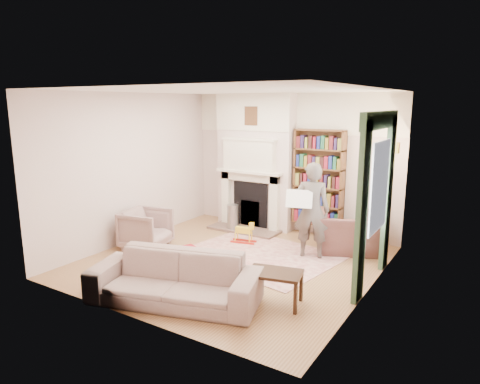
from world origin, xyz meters
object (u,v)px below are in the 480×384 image
Objects in this scene: sofa at (175,279)px; man_reading at (312,210)px; coffee_table at (274,288)px; rocking_horse at (243,232)px; armchair_reading at (348,232)px; paraffin_heater at (233,218)px; bookcase at (319,178)px; armchair_left at (146,229)px.

sofa is 2.75m from man_reading.
rocking_horse is at bearing 117.39° from coffee_table.
man_reading is 3.51× the size of rocking_horse.
coffee_table is 2.54m from rocking_horse.
man_reading reaches higher than rocking_horse.
man_reading reaches higher than coffee_table.
armchair_reading is 2.43m from paraffin_heater.
armchair_reading is 3.42m from sofa.
sofa is 3.21× the size of coffee_table.
bookcase reaches higher than coffee_table.
armchair_left is at bearing -113.84° from paraffin_heater.
man_reading is (0.86, 2.56, 0.50)m from sofa.
armchair_reading is at bearing 73.09° from coffee_table.
paraffin_heater is (-1.11, 3.15, -0.05)m from sofa.
armchair_reading is 3.64m from armchair_left.
man_reading is at bearing -13.12° from rocking_horse.
armchair_left is at bearing 4.83° from armchair_reading.
armchair_reading is at bearing -144.44° from man_reading.
paraffin_heater is at bearing -34.16° from man_reading.
armchair_reading reaches higher than sofa.
rocking_horse is (0.61, -0.58, -0.07)m from paraffin_heater.
bookcase is 3.44m from armchair_left.
sofa reaches higher than paraffin_heater.
bookcase is 3.32m from coffee_table.
paraffin_heater is 0.85m from rocking_horse.
man_reading reaches higher than paraffin_heater.
sofa is 4.77× the size of rocking_horse.
bookcase is at bearing 20.71° from paraffin_heater.
armchair_reading is at bearing -36.22° from bookcase.
rocking_horse is at bearing -43.38° from paraffin_heater.
bookcase reaches higher than paraffin_heater.
armchair_reading reaches higher than rocking_horse.
rocking_horse is (-1.81, -0.59, -0.15)m from armchair_reading.
armchair_reading is 0.89m from man_reading.
coffee_table is 3.38m from paraffin_heater.
armchair_left is 3.13m from coffee_table.
paraffin_heater is at bearing -35.35° from armchair_left.
bookcase reaches higher than armchair_reading.
coffee_table is (0.29, -1.91, -0.60)m from man_reading.
rocking_horse is at bearing -61.57° from armchair_left.
bookcase reaches higher than sofa.
rocking_horse is (-1.36, 0.01, -0.62)m from man_reading.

